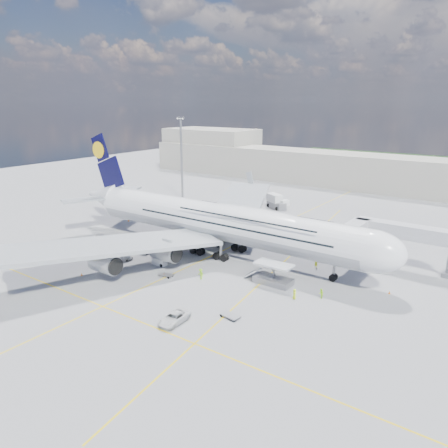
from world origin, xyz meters
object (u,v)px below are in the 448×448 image
Objects in this scene: dolly_row_b at (145,249)px; cone_wing_left_inner at (212,235)px; catering_truck_inner at (230,213)px; cone_nose at (389,292)px; cone_wing_left_outer at (258,218)px; cone_wing_right_outer at (82,274)px; jet_bridge at (383,233)px; dolly_row_c at (124,254)px; cone_wing_right_inner at (164,275)px; dolly_back at (102,236)px; crew_van at (294,294)px; crew_nose at (316,264)px; airliner at (219,221)px; light_mast at (181,157)px; service_van at (174,318)px; crew_wing at (126,251)px; cargo_loader at (272,276)px; dolly_nose_far at (230,316)px; crew_tug at (201,274)px; catering_truck_outer at (276,202)px; dolly_nose_near at (166,275)px; baggage_tug at (159,261)px; dolly_row_a at (144,250)px; crew_loader at (321,294)px; cone_tail at (129,220)px.

cone_wing_left_inner is (4.17, 17.39, -0.63)m from dolly_row_b.
cone_nose is at bearing -46.24° from catering_truck_inner.
cone_wing_right_outer is (-5.88, -51.56, -0.05)m from cone_wing_left_outer.
jet_bridge is 55.63m from cone_wing_right_outer.
dolly_row_c is 12.69m from cone_wing_right_inner.
dolly_back is 50.97m from crew_van.
crew_nose is 3.23× the size of cone_wing_right_outer.
light_mast is (-40.26, 35.00, 6.34)m from airliner.
crew_wing is at bearing 147.29° from service_van.
cone_wing_left_inner is 0.98× the size of cone_wing_right_outer.
airliner is 26.47m from catering_truck_inner.
dolly_nose_far is at bearing -85.45° from cargo_loader.
dolly_back is at bearing 150.47° from service_van.
crew_van is 17.22m from crew_tug.
catering_truck_outer is 55.58m from crew_tug.
airliner is 30.80× the size of dolly_row_b.
crew_van is (-7.07, -21.44, -5.99)m from jet_bridge.
cone_wing_right_inner is at bearing -165.74° from dolly_nose_near.
baggage_tug reaches higher than cone_wing_right_outer.
jet_bridge reaches higher than dolly_back.
crew_tug is at bearing 24.52° from cone_wing_right_inner.
cone_wing_left_outer is 43.63m from cone_wing_right_inner.
dolly_row_a reaches higher than dolly_nose_far.
cone_tail is at bearing -130.84° from crew_loader.
light_mast reaches higher than dolly_row_b.
cone_wing_left_outer is (-19.35, 54.87, -0.45)m from service_van.
dolly_nose_near is at bearing -71.81° from cone_wing_left_inner.
crew_nose is at bearing 2.15° from dolly_row_a.
dolly_row_b is 4.34× the size of cone_wing_right_inner.
dolly_row_c is 0.48× the size of catering_truck_outer.
light_mast is 81.96m from dolly_nose_far.
crew_nose reaches higher than dolly_back.
jet_bridge is 7.32× the size of dolly_row_b.
catering_truck_inner is at bearing -139.77° from cone_wing_left_outer.
crew_van is at bearing -31.57° from cone_wing_left_inner.
light_mast is 43.51m from cone_wing_left_inner.
dolly_row_a is 1.16× the size of dolly_nose_near.
cone_tail is (-39.13, 18.93, -0.69)m from crew_tug.
cone_tail is (-20.76, -16.54, -1.50)m from catering_truck_inner.
crew_wing is at bearing 144.48° from dolly_row_c.
cone_wing_left_outer is (6.08, 41.19, -0.83)m from dolly_row_c.
light_mast is 82.49m from service_van.
dolly_row_a is at bearing -169.74° from cone_nose.
service_van is 58.18m from cone_wing_left_outer.
crew_tug is at bearing 31.24° from cone_wing_right_outer.
dolly_row_c is 2.21m from crew_wing.
dolly_row_b is at bearing 39.96° from crew_van.
cone_wing_left_outer is (-26.86, 23.34, -0.52)m from crew_nose.
crew_van is (35.93, -2.19, 0.52)m from dolly_row_a.
cone_wing_right_inner is at bearing -138.62° from jet_bridge.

